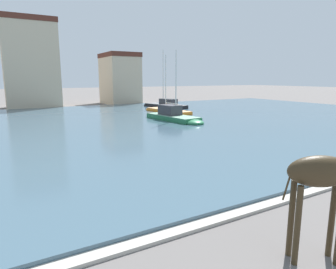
% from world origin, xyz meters
% --- Properties ---
extents(harbor_water, '(87.02, 41.31, 0.25)m').
position_xyz_m(harbor_water, '(0.00, 28.19, 0.13)').
color(harbor_water, '#3D5666').
rests_on(harbor_water, ground).
extents(quay_edge_coping, '(87.02, 0.50, 0.12)m').
position_xyz_m(quay_edge_coping, '(0.00, 7.29, 0.06)').
color(quay_edge_coping, '#ADA89E').
rests_on(quay_edge_coping, ground).
extents(giraffe_statue, '(2.42, 1.70, 4.59)m').
position_xyz_m(giraffe_statue, '(0.62, 4.31, 2.34)').
color(giraffe_statue, '#382B19').
rests_on(giraffe_statue, ground).
extents(sailboat_black, '(4.03, 8.85, 8.91)m').
position_xyz_m(sailboat_black, '(15.95, 40.21, 0.55)').
color(sailboat_black, black).
rests_on(sailboat_black, ground).
extents(sailboat_green, '(3.16, 8.01, 7.54)m').
position_xyz_m(sailboat_green, '(9.98, 26.82, 0.60)').
color(sailboat_green, '#236B42').
rests_on(sailboat_green, ground).
extents(sailboat_orange, '(2.74, 8.82, 7.64)m').
position_xyz_m(sailboat_orange, '(12.88, 34.28, 0.37)').
color(sailboat_orange, orange).
rests_on(sailboat_orange, ground).
extents(townhouse_corner_house, '(7.90, 6.92, 13.70)m').
position_xyz_m(townhouse_corner_house, '(-1.30, 51.86, 6.86)').
color(townhouse_corner_house, '#C6B293').
rests_on(townhouse_corner_house, ground).
extents(townhouse_end_terrace, '(5.63, 8.00, 9.17)m').
position_xyz_m(townhouse_end_terrace, '(13.69, 52.69, 4.60)').
color(townhouse_end_terrace, '#C6B293').
rests_on(townhouse_end_terrace, ground).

